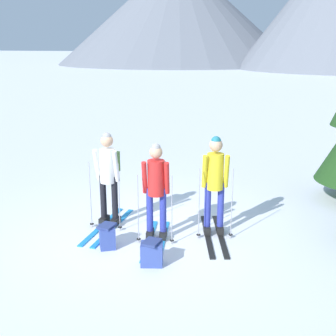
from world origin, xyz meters
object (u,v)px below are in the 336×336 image
at_px(skier_in_white, 108,174).
at_px(backpack_on_snow_front, 152,253).
at_px(skier_in_yellow, 215,182).
at_px(skier_in_red, 156,187).
at_px(backpack_on_snow_beside, 107,236).

distance_m(skier_in_white, backpack_on_snow_front, 1.85).
bearing_deg(skier_in_yellow, skier_in_red, -147.47).
bearing_deg(backpack_on_snow_beside, skier_in_white, 116.91).
bearing_deg(backpack_on_snow_front, skier_in_red, 109.37).
distance_m(skier_in_white, skier_in_red, 1.03).
relative_size(skier_in_white, skier_in_yellow, 1.03).
relative_size(skier_in_red, backpack_on_snow_beside, 4.08).
bearing_deg(skier_in_red, skier_in_white, 168.62).
height_order(skier_in_red, backpack_on_snow_beside, skier_in_red).
distance_m(skier_in_yellow, backpack_on_snow_beside, 1.97).
distance_m(skier_in_yellow, backpack_on_snow_front, 1.67).
bearing_deg(backpack_on_snow_beside, skier_in_yellow, 38.32).
bearing_deg(skier_in_white, backpack_on_snow_beside, -63.09).
bearing_deg(backpack_on_snow_front, backpack_on_snow_beside, 163.60).
bearing_deg(skier_in_white, skier_in_red, -11.38).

